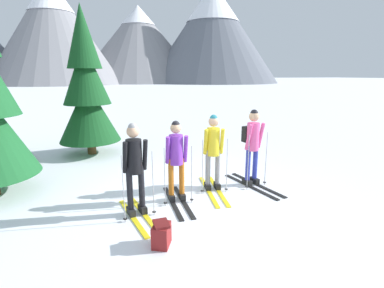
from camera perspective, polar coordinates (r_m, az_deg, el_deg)
name	(u,v)px	position (r m, az deg, el deg)	size (l,w,h in m)	color
ground_plane	(192,197)	(6.11, -0.03, -10.58)	(400.00, 400.00, 0.00)	white
skier_in_black	(135,166)	(5.15, -11.42, -4.35)	(0.61, 1.59, 1.71)	yellow
skier_in_purple	(176,159)	(5.64, -3.18, -2.93)	(0.61, 1.59, 1.66)	black
skier_in_yellow	(213,148)	(6.20, 4.23, -0.90)	(0.60, 1.73, 1.70)	yellow
skier_in_pink	(252,143)	(6.60, 12.02, 0.17)	(0.68, 1.77, 1.77)	black
pine_tree_far	(87,89)	(9.53, -20.41, 10.33)	(1.89, 1.89, 4.56)	#51381E
backpack_on_snow_front	(161,234)	(4.50, -6.15, -17.58)	(0.36, 0.39, 0.38)	maroon
mountain_ridge_distant	(88,32)	(88.52, -20.15, 20.38)	(113.94, 50.21, 28.77)	slate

